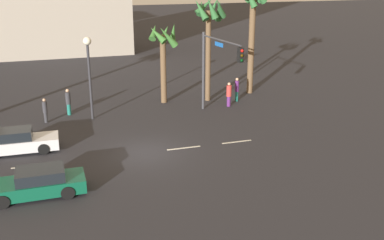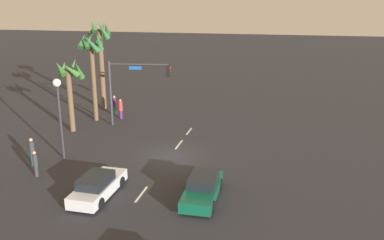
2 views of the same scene
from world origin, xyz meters
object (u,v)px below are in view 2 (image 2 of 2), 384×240
(pedestrian_1, at_px, (35,163))
(pedestrian_3, at_px, (121,109))
(streetlamp, at_px, (59,103))
(palm_tree_0, at_px, (101,48))
(traffic_signal, at_px, (132,82))
(pedestrian_2, at_px, (32,151))
(car_0, at_px, (98,186))
(palm_tree_1, at_px, (70,79))
(palm_tree_3, at_px, (93,52))
(pedestrian_0, at_px, (114,105))
(car_2, at_px, (203,188))

(pedestrian_1, relative_size, pedestrian_3, 0.91)
(streetlamp, distance_m, palm_tree_0, 14.11)
(traffic_signal, relative_size, pedestrian_2, 3.00)
(car_0, height_order, palm_tree_1, palm_tree_1)
(pedestrian_1, xyz_separation_m, palm_tree_1, (9.07, 2.29, 3.65))
(streetlamp, bearing_deg, palm_tree_3, 11.74)
(streetlamp, xyz_separation_m, pedestrian_0, (11.52, 1.06, -3.05))
(pedestrian_1, distance_m, pedestrian_2, 2.09)
(pedestrian_3, bearing_deg, palm_tree_1, 151.34)
(traffic_signal, bearing_deg, pedestrian_2, 161.21)
(streetlamp, relative_size, palm_tree_0, 0.64)
(streetlamp, distance_m, pedestrian_3, 10.85)
(car_0, height_order, streetlamp, streetlamp)
(car_2, relative_size, palm_tree_0, 0.51)
(pedestrian_2, xyz_separation_m, palm_tree_0, (15.14, 1.68, 5.21))
(palm_tree_0, bearing_deg, palm_tree_3, -164.56)
(pedestrian_1, relative_size, palm_tree_0, 0.19)
(pedestrian_2, bearing_deg, traffic_signal, -18.79)
(car_0, distance_m, pedestrian_3, 15.96)
(traffic_signal, bearing_deg, pedestrian_1, 169.71)
(car_2, bearing_deg, pedestrian_3, 37.70)
(palm_tree_0, bearing_deg, pedestrian_2, -173.65)
(traffic_signal, xyz_separation_m, palm_tree_3, (0.93, 3.98, 2.36))
(pedestrian_0, xyz_separation_m, palm_tree_3, (-2.04, 0.91, 5.32))
(car_0, bearing_deg, car_2, -78.94)
(car_2, distance_m, pedestrian_3, 17.72)
(traffic_signal, relative_size, palm_tree_1, 0.92)
(traffic_signal, xyz_separation_m, pedestrian_3, (1.84, 1.96, -3.00))
(car_0, xyz_separation_m, palm_tree_3, (14.26, 6.93, 5.72))
(pedestrian_0, distance_m, pedestrian_1, 14.72)
(streetlamp, bearing_deg, traffic_signal, -13.23)
(car_0, relative_size, pedestrian_3, 2.41)
(palm_tree_1, bearing_deg, pedestrian_2, -172.50)
(pedestrian_0, height_order, palm_tree_0, palm_tree_0)
(car_2, xyz_separation_m, pedestrian_1, (0.46, 11.00, 0.31))
(pedestrian_0, height_order, pedestrian_1, pedestrian_0)
(car_0, relative_size, palm_tree_1, 0.72)
(streetlamp, height_order, palm_tree_0, palm_tree_0)
(pedestrian_0, distance_m, pedestrian_2, 13.07)
(pedestrian_1, height_order, palm_tree_1, palm_tree_1)
(car_0, distance_m, traffic_signal, 14.06)
(palm_tree_1, bearing_deg, palm_tree_3, -6.91)
(pedestrian_1, relative_size, palm_tree_3, 0.21)
(streetlamp, height_order, pedestrian_3, streetlamp)
(car_0, bearing_deg, pedestrian_0, 20.26)
(streetlamp, relative_size, pedestrian_1, 3.36)
(traffic_signal, height_order, pedestrian_1, traffic_signal)
(pedestrian_2, height_order, palm_tree_0, palm_tree_0)
(pedestrian_3, height_order, palm_tree_0, palm_tree_0)
(car_0, xyz_separation_m, palm_tree_0, (18.38, 8.07, 5.61))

